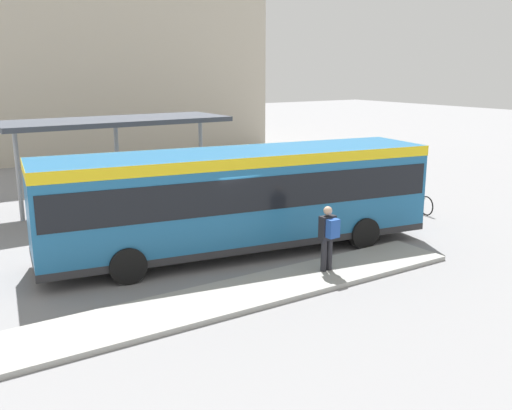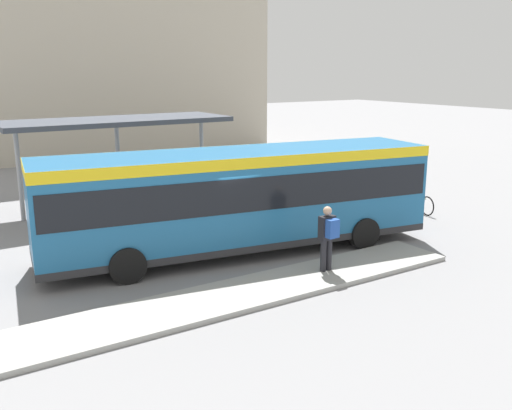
{
  "view_description": "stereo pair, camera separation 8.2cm",
  "coord_description": "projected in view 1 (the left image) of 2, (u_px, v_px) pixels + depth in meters",
  "views": [
    {
      "loc": [
        -8.3,
        -13.6,
        5.25
      ],
      "look_at": [
        0.57,
        0.0,
        1.34
      ],
      "focal_mm": 40.0,
      "sensor_mm": 36.0,
      "label": 1
    },
    {
      "loc": [
        -8.23,
        -13.64,
        5.25
      ],
      "look_at": [
        0.57,
        0.0,
        1.34
      ],
      "focal_mm": 40.0,
      "sensor_mm": 36.0,
      "label": 2
    }
  ],
  "objects": [
    {
      "name": "station_building",
      "position": [
        94.0,
        15.0,
        38.27
      ],
      "size": [
        18.51,
        13.78,
        17.47
      ],
      "color": "#BCB29E",
      "rests_on": "ground_plane"
    },
    {
      "name": "curb_island",
      "position": [
        249.0,
        292.0,
        13.53
      ],
      "size": [
        11.87,
        1.8,
        0.12
      ],
      "color": "#9E9E99",
      "rests_on": "ground_plane"
    },
    {
      "name": "bicycle_orange",
      "position": [
        400.0,
        198.0,
        21.9
      ],
      "size": [
        0.48,
        1.72,
        0.75
      ],
      "rotation": [
        0.0,
        0.0,
        1.41
      ],
      "color": "black",
      "rests_on": "ground_plane"
    },
    {
      "name": "potted_planter_near_shelter",
      "position": [
        235.0,
        192.0,
        21.46
      ],
      "size": [
        0.91,
        0.91,
        1.35
      ],
      "color": "slate",
      "rests_on": "ground_plane"
    },
    {
      "name": "station_shelter",
      "position": [
        115.0,
        123.0,
        21.3
      ],
      "size": [
        8.4,
        3.08,
        3.41
      ],
      "color": "#383D47",
      "rests_on": "ground_plane"
    },
    {
      "name": "ground_plane",
      "position": [
        240.0,
        252.0,
        16.71
      ],
      "size": [
        120.0,
        120.0,
        0.0
      ],
      "primitive_type": "plane",
      "color": "gray"
    },
    {
      "name": "city_bus",
      "position": [
        240.0,
        194.0,
        16.3
      ],
      "size": [
        11.6,
        4.22,
        2.97
      ],
      "rotation": [
        0.0,
        0.0,
        -0.16
      ],
      "color": "#1E6093",
      "rests_on": "ground_plane"
    },
    {
      "name": "bicycle_blue",
      "position": [
        388.0,
        193.0,
        22.71
      ],
      "size": [
        0.48,
        1.76,
        0.76
      ],
      "rotation": [
        0.0,
        0.0,
        -1.67
      ],
      "color": "black",
      "rests_on": "ground_plane"
    },
    {
      "name": "bicycle_green",
      "position": [
        418.0,
        203.0,
        21.2
      ],
      "size": [
        0.48,
        1.68,
        0.73
      ],
      "rotation": [
        0.0,
        0.0,
        1.41
      ],
      "color": "black",
      "rests_on": "ground_plane"
    },
    {
      "name": "pedestrian_waiting",
      "position": [
        328.0,
        234.0,
        14.57
      ],
      "size": [
        0.42,
        0.44,
        1.71
      ],
      "rotation": [
        0.0,
        0.0,
        1.59
      ],
      "color": "#232328",
      "rests_on": "curb_island"
    }
  ]
}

